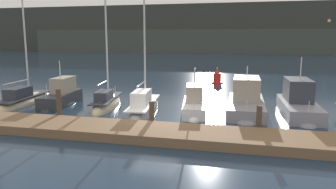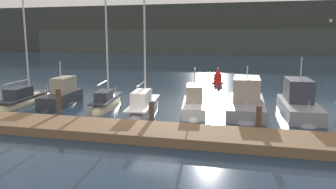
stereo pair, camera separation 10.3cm
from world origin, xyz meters
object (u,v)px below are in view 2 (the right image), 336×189
at_px(motorboat_berth_2, 62,99).
at_px(motorboat_berth_5, 194,108).
at_px(sailboat_berth_3, 107,105).
at_px(motorboat_berth_7, 298,108).
at_px(sailboat_berth_4, 144,110).
at_px(motorboat_berth_6, 246,105).
at_px(sailboat_berth_1, 25,101).
at_px(channel_buoy, 218,78).

height_order(motorboat_berth_2, motorboat_berth_5, motorboat_berth_2).
bearing_deg(sailboat_berth_3, motorboat_berth_7, 3.28).
bearing_deg(motorboat_berth_2, motorboat_berth_7, 2.79).
relative_size(motorboat_berth_2, sailboat_berth_4, 0.54).
distance_m(sailboat_berth_3, motorboat_berth_6, 9.63).
relative_size(sailboat_berth_1, motorboat_berth_5, 1.82).
xyz_separation_m(sailboat_berth_1, motorboat_berth_7, (19.34, 0.95, 0.30)).
xyz_separation_m(motorboat_berth_5, motorboat_berth_7, (6.53, 1.04, 0.15)).
bearing_deg(sailboat_berth_1, channel_buoy, 48.13).
relative_size(sailboat_berth_1, motorboat_berth_7, 1.44).
relative_size(sailboat_berth_4, channel_buoy, 5.82).
bearing_deg(motorboat_berth_6, sailboat_berth_3, -174.77).
bearing_deg(motorboat_berth_2, sailboat_berth_4, -7.28).
xyz_separation_m(motorboat_berth_5, motorboat_berth_6, (3.28, 1.18, 0.14)).
bearing_deg(channel_buoy, motorboat_berth_7, -64.67).
xyz_separation_m(sailboat_berth_1, sailboat_berth_3, (6.50, 0.22, -0.02)).
xyz_separation_m(sailboat_berth_1, sailboat_berth_4, (9.54, -0.68, 0.02)).
xyz_separation_m(motorboat_berth_6, channel_buoy, (-3.14, 13.35, 0.18)).
relative_size(motorboat_berth_2, motorboat_berth_7, 0.79).
height_order(sailboat_berth_1, sailboat_berth_3, sailboat_berth_1).
xyz_separation_m(sailboat_berth_1, motorboat_berth_6, (16.09, 1.09, 0.29)).
height_order(sailboat_berth_4, channel_buoy, sailboat_berth_4).
height_order(sailboat_berth_1, motorboat_berth_5, sailboat_berth_1).
relative_size(motorboat_berth_6, motorboat_berth_7, 1.08).
bearing_deg(motorboat_berth_5, sailboat_berth_4, -169.72).
bearing_deg(sailboat_berth_4, sailboat_berth_1, 175.90).
height_order(sailboat_berth_3, motorboat_berth_5, sailboat_berth_3).
xyz_separation_m(sailboat_berth_1, motorboat_berth_2, (2.98, 0.15, 0.27)).
bearing_deg(motorboat_berth_7, motorboat_berth_2, -177.21).
bearing_deg(sailboat_berth_4, channel_buoy, 77.30).
xyz_separation_m(sailboat_berth_3, motorboat_berth_7, (12.83, 0.73, 0.32)).
relative_size(motorboat_berth_5, motorboat_berth_6, 0.73).
xyz_separation_m(motorboat_berth_6, motorboat_berth_7, (3.25, -0.14, 0.01)).
xyz_separation_m(sailboat_berth_3, motorboat_berth_5, (6.31, -0.31, 0.17)).
bearing_deg(motorboat_berth_6, motorboat_berth_7, -2.53).
distance_m(motorboat_berth_2, motorboat_berth_7, 16.38).
bearing_deg(sailboat_berth_3, channel_buoy, 65.63).
xyz_separation_m(motorboat_berth_2, motorboat_berth_6, (13.11, 0.94, 0.02)).
distance_m(motorboat_berth_2, channel_buoy, 17.43).
relative_size(sailboat_berth_1, channel_buoy, 5.68).
distance_m(sailboat_berth_1, channel_buoy, 19.41).
xyz_separation_m(sailboat_berth_4, motorboat_berth_7, (9.80, 1.64, 0.28)).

